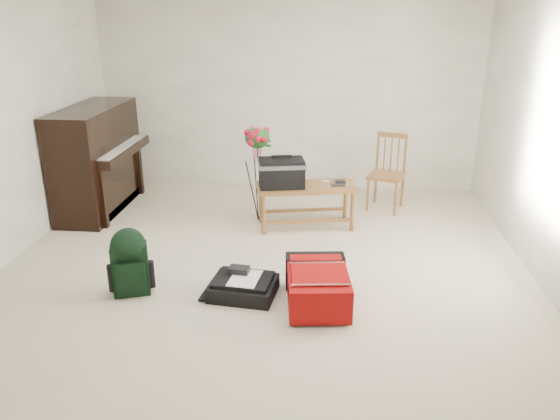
# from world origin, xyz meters

# --- Properties ---
(floor) EXTENTS (5.00, 5.50, 0.01)m
(floor) POSITION_xyz_m (0.00, 0.00, 0.00)
(floor) COLOR beige
(floor) RESTS_ON ground
(wall_back) EXTENTS (5.00, 0.04, 2.50)m
(wall_back) POSITION_xyz_m (0.00, 2.75, 1.25)
(wall_back) COLOR white
(wall_back) RESTS_ON floor
(piano) EXTENTS (0.71, 1.50, 1.25)m
(piano) POSITION_xyz_m (-2.19, 1.60, 0.60)
(piano) COLOR black
(piano) RESTS_ON floor
(bench) EXTENTS (1.16, 0.65, 0.84)m
(bench) POSITION_xyz_m (0.15, 1.24, 0.59)
(bench) COLOR brown
(bench) RESTS_ON floor
(dining_chair) EXTENTS (0.51, 0.51, 0.92)m
(dining_chair) POSITION_xyz_m (1.27, 1.95, 0.45)
(dining_chair) COLOR brown
(dining_chair) RESTS_ON floor
(red_suitcase) EXTENTS (0.57, 0.79, 0.32)m
(red_suitcase) POSITION_xyz_m (0.53, -0.40, 0.17)
(red_suitcase) COLOR #A10C06
(red_suitcase) RESTS_ON floor
(black_duffel) EXTENTS (0.60, 0.50, 0.23)m
(black_duffel) POSITION_xyz_m (-0.12, -0.37, 0.08)
(black_duffel) COLOR black
(black_duffel) RESTS_ON floor
(green_backpack) EXTENTS (0.35, 0.32, 0.60)m
(green_backpack) POSITION_xyz_m (-1.09, -0.43, 0.33)
(green_backpack) COLOR black
(green_backpack) RESTS_ON floor
(flower_stand) EXTENTS (0.41, 0.41, 1.14)m
(flower_stand) POSITION_xyz_m (-0.22, 1.39, 0.56)
(flower_stand) COLOR black
(flower_stand) RESTS_ON floor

